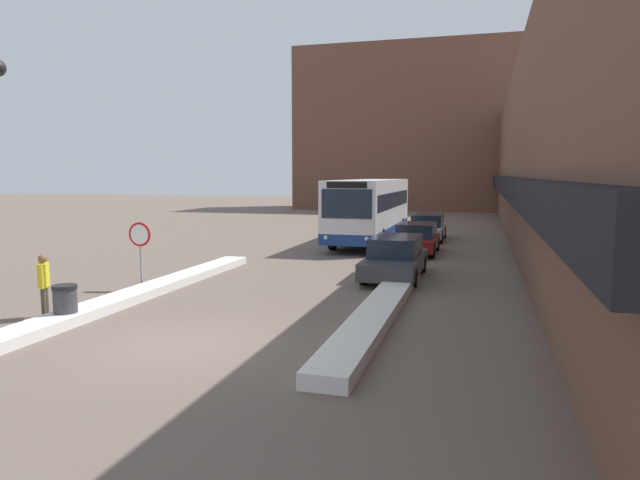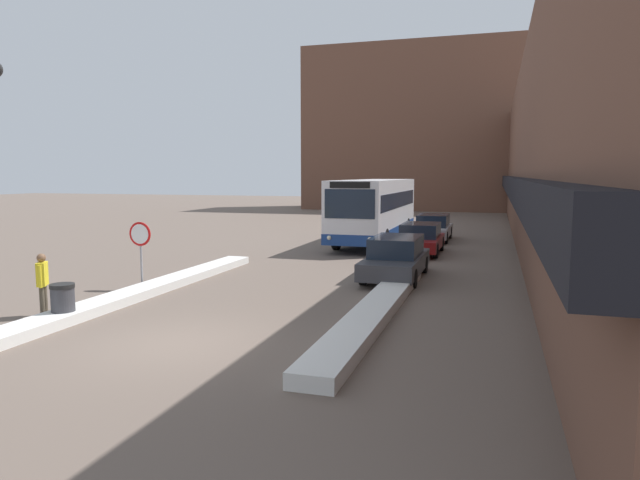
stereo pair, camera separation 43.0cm
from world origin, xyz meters
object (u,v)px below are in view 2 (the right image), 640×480
Objects in this scene: stop_sign at (140,241)px; pedestrian at (42,279)px; parked_car_middle at (420,238)px; parked_car_front at (396,258)px; city_bus at (375,209)px; parked_car_back at (433,227)px; trash_bin at (63,303)px.

pedestrian is at bearing -94.13° from stop_sign.
parked_car_front is at bearing -90.00° from parked_car_middle.
parked_car_front is at bearing -74.31° from city_bus.
parked_car_back reaches higher than trash_bin.
parked_car_middle is at bearing 122.69° from pedestrian.
parked_car_middle is 16.46m from trash_bin.
parked_car_middle is at bearing -50.95° from city_bus.
stop_sign is (-7.43, -10.85, 0.84)m from parked_car_middle.
parked_car_front is at bearing 106.56° from pedestrian.
parked_car_middle is 16.58m from pedestrian.
parked_car_front is 11.13m from pedestrian.
city_bus is 11.77× the size of trash_bin.
stop_sign reaches higher than pedestrian.
parked_car_middle is at bearing 55.61° from stop_sign.
parked_car_back is at bearing 90.00° from parked_car_front.
parked_car_front reaches higher than trash_bin.
stop_sign reaches higher than parked_car_back.
trash_bin is at bearing -129.44° from parked_car_front.
pedestrian reaches higher than parked_car_front.
pedestrian is (-7.70, -14.68, 0.27)m from parked_car_middle.
stop_sign is at bearing -107.64° from city_bus.
parked_car_front is (2.86, -10.18, -1.08)m from city_bus.
pedestrian reaches higher than parked_car_middle.
parked_car_front is at bearing -90.00° from parked_car_back.
city_bus reaches higher than parked_car_front.
city_bus reaches higher than parked_car_middle.
stop_sign is at bearing 98.09° from trash_bin.
trash_bin is (0.86, -0.29, -0.50)m from pedestrian.
stop_sign is (-4.57, -14.37, -0.27)m from city_bus.
parked_car_middle is at bearing -90.00° from parked_car_back.
city_bus reaches higher than trash_bin.
parked_car_back is (-0.00, 5.53, 0.01)m from parked_car_middle.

